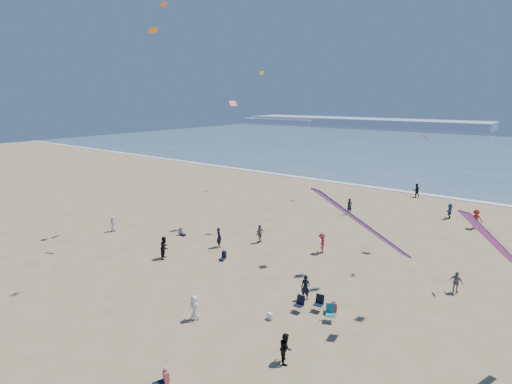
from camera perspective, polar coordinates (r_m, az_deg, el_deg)
The scene contains 11 objects.
ground at distance 22.32m, azimuth -18.09°, elevation -21.88°, with size 220.00×220.00×0.00m, color tan.
ocean at distance 106.73m, azimuth 28.69°, elevation 4.93°, with size 220.00×100.00×0.06m, color #476B84.
surf_line at distance 58.37m, azimuth 20.87°, elevation -0.01°, with size 220.00×1.20×0.08m, color white.
headland_far at distance 195.37m, azimuth 14.63°, elevation 9.68°, with size 110.00×20.00×3.20m, color #7A8EA8.
headland_near at distance 209.89m, azimuth 3.82°, elevation 10.14°, with size 40.00×14.00×2.00m, color #7A8EA8.
standing_flyers at distance 36.62m, azimuth 13.90°, elevation -5.83°, with size 34.50×39.24×1.92m.
seated_group at distance 26.38m, azimuth -5.02°, elevation -14.30°, with size 18.77×15.54×0.84m.
chair_cluster at distance 24.93m, azimuth 8.51°, elevation -15.95°, with size 2.70×1.43×1.00m.
white_tote at distance 24.40m, azimuth 2.02°, elevation -17.30°, with size 0.35×0.20×0.40m, color white.
black_backpack at distance 26.40m, azimuth 9.22°, elevation -14.98°, with size 0.30×0.22×0.38m, color black.
kites_aloft at distance 24.00m, azimuth 20.51°, elevation 18.89°, with size 42.60×44.11×27.87m.
Camera 1 is at (15.55, -9.83, 12.64)m, focal length 28.00 mm.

